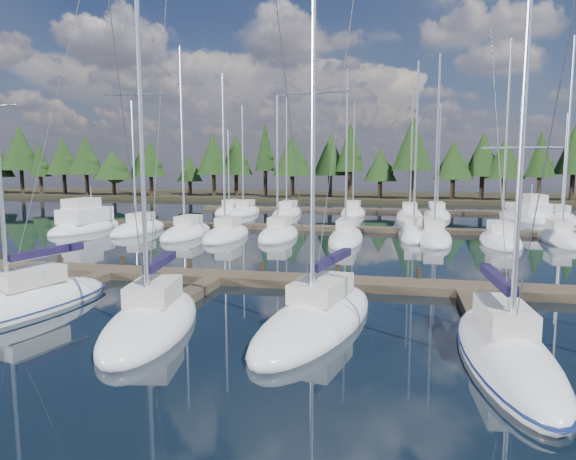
% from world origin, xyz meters
% --- Properties ---
extents(ground, '(260.00, 260.00, 0.00)m').
position_xyz_m(ground, '(0.00, 30.00, 0.00)').
color(ground, black).
rests_on(ground, ground).
extents(far_shore, '(220.00, 30.00, 0.60)m').
position_xyz_m(far_shore, '(0.00, 90.00, 0.30)').
color(far_shore, '#2B2718').
rests_on(far_shore, ground).
extents(main_dock, '(44.00, 6.13, 0.90)m').
position_xyz_m(main_dock, '(0.00, 17.36, 0.20)').
color(main_dock, '#4C402F').
rests_on(main_dock, ground).
extents(back_docks, '(50.00, 21.80, 0.40)m').
position_xyz_m(back_docks, '(0.00, 49.58, 0.20)').
color(back_docks, '#4C402F').
rests_on(back_docks, ground).
extents(front_sailboat_1, '(4.55, 9.64, 14.73)m').
position_xyz_m(front_sailboat_1, '(-11.93, 10.92, 0.29)').
color(front_sailboat_1, silver).
rests_on(front_sailboat_1, ground).
extents(front_sailboat_2, '(4.04, 8.16, 14.94)m').
position_xyz_m(front_sailboat_2, '(-5.63, 9.94, 0.30)').
color(front_sailboat_2, silver).
rests_on(front_sailboat_2, ground).
extents(front_sailboat_3, '(4.76, 9.95, 15.11)m').
position_xyz_m(front_sailboat_3, '(0.13, 11.60, 0.29)').
color(front_sailboat_3, silver).
rests_on(front_sailboat_3, ground).
extents(front_sailboat_4, '(2.97, 9.39, 11.56)m').
position_xyz_m(front_sailboat_4, '(6.21, 9.37, 0.28)').
color(front_sailboat_4, silver).
rests_on(front_sailboat_4, ground).
extents(back_sailboat_rows, '(42.36, 31.41, 16.20)m').
position_xyz_m(back_sailboat_rows, '(0.26, 44.37, 0.27)').
color(back_sailboat_rows, silver).
rests_on(back_sailboat_rows, ground).
extents(motor_yacht_left, '(3.56, 9.84, 4.88)m').
position_xyz_m(motor_yacht_left, '(-25.18, 35.36, 0.53)').
color(motor_yacht_left, silver).
rests_on(motor_yacht_left, ground).
extents(motor_yacht_right, '(3.44, 9.49, 4.70)m').
position_xyz_m(motor_yacht_right, '(17.24, 53.27, 0.51)').
color(motor_yacht_right, silver).
rests_on(motor_yacht_right, ground).
extents(tree_line, '(184.28, 11.31, 13.41)m').
position_xyz_m(tree_line, '(-2.23, 80.22, 7.41)').
color(tree_line, black).
rests_on(tree_line, far_shore).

